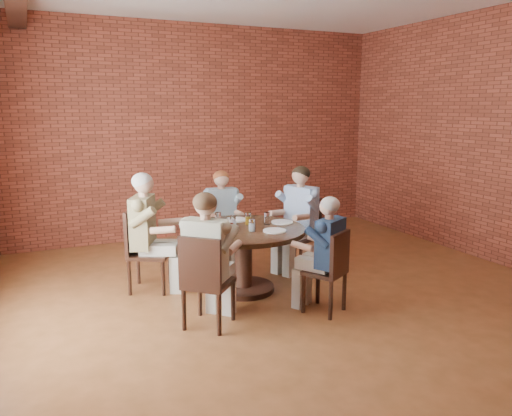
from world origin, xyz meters
name	(u,v)px	position (x,y,z in m)	size (l,w,h in m)	color
floor	(297,309)	(0.00, 0.00, 0.00)	(7.00, 7.00, 0.00)	brown
wall_back	(193,132)	(0.00, 3.50, 1.70)	(7.00, 7.00, 0.00)	brown
dining_table	(243,247)	(-0.30, 0.74, 0.53)	(1.41, 1.41, 0.75)	#321A10
chair_a	(302,230)	(0.74, 1.21, 0.51)	(0.58, 0.58, 0.95)	#321A10
diner_a	(298,219)	(0.66, 1.17, 0.68)	(0.54, 0.67, 1.36)	#406BA8
chair_b	(221,228)	(-0.16, 1.84, 0.49)	(0.45, 0.45, 0.90)	#321A10
diner_b	(222,219)	(-0.17, 1.76, 0.64)	(0.49, 0.61, 1.27)	#7D939F
chair_c	(141,247)	(-1.36, 1.27, 0.52)	(0.60, 0.60, 0.96)	#321A10
diner_c	(149,233)	(-1.28, 1.23, 0.69)	(0.55, 0.68, 1.37)	brown
chair_d	(205,279)	(-1.04, -0.05, 0.51)	(0.60, 0.60, 0.93)	#321A10
diner_d	(208,260)	(-0.98, 0.02, 0.66)	(0.52, 0.64, 1.32)	#B49A8E
chair_e	(331,269)	(0.26, -0.22, 0.48)	(0.51, 0.51, 0.87)	#321A10
diner_e	(325,255)	(0.22, -0.16, 0.61)	(0.46, 0.57, 1.22)	#1B304E
plate_a	(282,222)	(0.22, 0.79, 0.76)	(0.26, 0.26, 0.01)	white
plate_b	(236,220)	(-0.23, 1.14, 0.76)	(0.26, 0.26, 0.01)	white
plate_c	(203,232)	(-0.78, 0.74, 0.76)	(0.26, 0.26, 0.01)	white
plate_d	(275,231)	(-0.05, 0.45, 0.76)	(0.26, 0.26, 0.01)	white
glass_a	(267,218)	(0.02, 0.79, 0.82)	(0.07, 0.07, 0.14)	white
glass_b	(248,218)	(-0.18, 0.88, 0.82)	(0.07, 0.07, 0.14)	white
glass_c	(218,218)	(-0.49, 1.04, 0.82)	(0.07, 0.07, 0.14)	white
glass_d	(233,221)	(-0.40, 0.81, 0.82)	(0.07, 0.07, 0.14)	white
glass_e	(225,225)	(-0.55, 0.68, 0.82)	(0.07, 0.07, 0.14)	white
glass_f	(230,230)	(-0.57, 0.46, 0.82)	(0.07, 0.07, 0.14)	white
glass_g	(252,225)	(-0.28, 0.56, 0.82)	(0.07, 0.07, 0.14)	white
smartphone	(278,231)	(-0.03, 0.42, 0.75)	(0.07, 0.14, 0.01)	black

